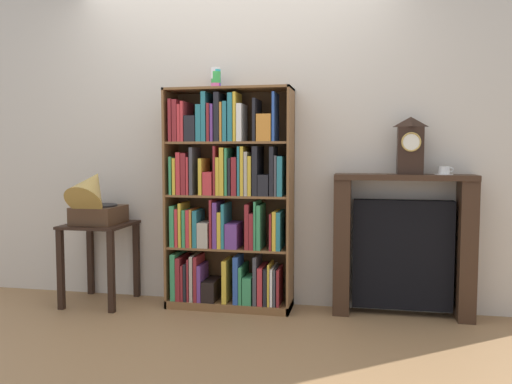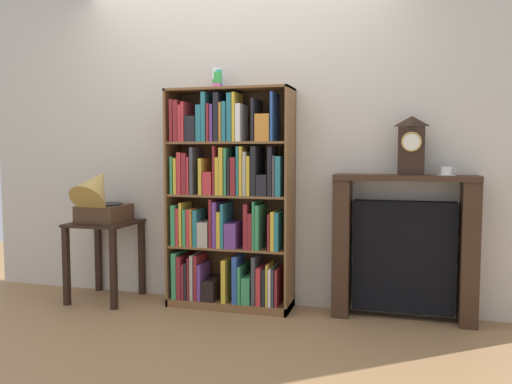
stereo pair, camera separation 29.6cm
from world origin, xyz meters
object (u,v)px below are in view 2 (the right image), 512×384
(cup_stack, at_px, (217,79))
(gramophone, at_px, (99,197))
(bookshelf, at_px, (227,206))
(mantel_clock, at_px, (411,145))
(teacup_with_saucer, at_px, (446,172))
(fireplace_mantel, at_px, (404,248))
(side_table_left, at_px, (105,241))

(cup_stack, relative_size, gramophone, 0.32)
(bookshelf, bearing_deg, mantel_clock, 1.86)
(mantel_clock, bearing_deg, teacup_with_saucer, 0.56)
(fireplace_mantel, bearing_deg, bookshelf, -177.12)
(side_table_left, height_order, mantel_clock, mantel_clock)
(mantel_clock, height_order, teacup_with_saucer, mantel_clock)
(teacup_with_saucer, bearing_deg, cup_stack, 179.78)
(bookshelf, distance_m, teacup_with_saucer, 1.61)
(bookshelf, bearing_deg, gramophone, -171.40)
(gramophone, bearing_deg, teacup_with_saucer, 4.39)
(cup_stack, height_order, mantel_clock, cup_stack)
(bookshelf, xyz_separation_m, teacup_with_saucer, (1.58, 0.05, 0.28))
(side_table_left, distance_m, gramophone, 0.37)
(side_table_left, relative_size, mantel_clock, 1.55)
(cup_stack, distance_m, gramophone, 1.31)
(gramophone, distance_m, mantel_clock, 2.40)
(side_table_left, bearing_deg, mantel_clock, 3.07)
(cup_stack, height_order, gramophone, cup_stack)
(side_table_left, distance_m, teacup_with_saucer, 2.67)
(bookshelf, relative_size, teacup_with_saucer, 12.98)
(side_table_left, xyz_separation_m, gramophone, (0.00, -0.07, 0.37))
(mantel_clock, relative_size, teacup_with_saucer, 3.18)
(side_table_left, relative_size, teacup_with_saucer, 4.94)
(fireplace_mantel, bearing_deg, teacup_with_saucer, -4.20)
(cup_stack, distance_m, teacup_with_saucer, 1.81)
(gramophone, height_order, teacup_with_saucer, gramophone)
(cup_stack, relative_size, teacup_with_saucer, 1.27)
(side_table_left, bearing_deg, fireplace_mantel, 3.66)
(side_table_left, bearing_deg, cup_stack, 8.34)
(side_table_left, height_order, gramophone, gramophone)
(side_table_left, relative_size, gramophone, 1.25)
(fireplace_mantel, height_order, teacup_with_saucer, teacup_with_saucer)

